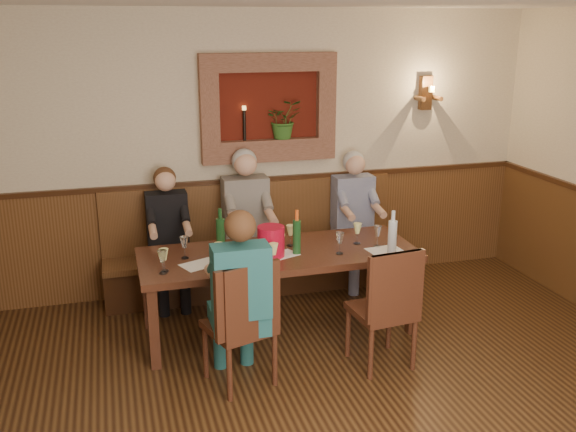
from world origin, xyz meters
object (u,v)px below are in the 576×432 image
Objects in this scene: person_bench_left at (170,250)px; wine_bottle_green_a at (297,236)px; chair_near_right at (382,330)px; wine_bottle_green_b at (221,235)px; chair_near_left at (241,347)px; spittoon_bucket at (271,241)px; water_bottle at (392,237)px; person_chair_front at (239,313)px; person_bench_mid at (248,237)px; bench at (255,260)px; person_bench_right at (355,231)px; dining_table at (279,260)px.

wine_bottle_green_a is at bearing -42.92° from person_bench_left.
wine_bottle_green_b is (-1.13, 0.88, 0.62)m from chair_near_right.
chair_near_left is 0.99m from spittoon_bucket.
chair_near_left is 3.90× the size of spittoon_bucket.
chair_near_right reaches higher than spittoon_bucket.
person_bench_left reaches higher than chair_near_right.
chair_near_right is 0.80m from water_bottle.
person_chair_front reaches higher than wine_bottle_green_b.
wine_bottle_green_b is (-0.40, -0.76, 0.30)m from person_bench_mid.
person_chair_front is 3.62× the size of wine_bottle_green_a.
bench is 1.79m from chair_near_left.
chair_near_left is at bearing -133.99° from person_bench_right.
person_chair_front is at bearing 172.75° from chair_near_right.
person_bench_left is 0.96× the size of person_chair_front.
person_bench_mid is at bearing 75.42° from person_chair_front.
water_bottle is (0.90, -1.31, 0.59)m from bench.
water_bottle is (-0.15, -1.20, 0.33)m from person_bench_right.
person_bench_left is at bearing 135.77° from dining_table.
person_bench_left is at bearing 129.76° from spittoon_bucket.
chair_near_left is 2.53× the size of wine_bottle_green_b.
spittoon_bucket is (-0.73, 0.71, 0.58)m from chair_near_right.
person_bench_right is (1.05, -0.11, 0.25)m from bench.
person_bench_mid reaches higher than bench.
chair_near_left is at bearing -123.22° from dining_table.
bench is 1.86m from chair_near_right.
chair_near_left is at bearing -104.44° from person_bench_mid.
chair_near_left is 1.59m from water_bottle.
person_bench_right is at bearing 26.26° from wine_bottle_green_b.
dining_table is at bearing 146.64° from wine_bottle_green_a.
dining_table is 0.29m from wine_bottle_green_a.
person_chair_front reaches higher than spittoon_bucket.
chair_near_right is 1.19m from person_chair_front.
person_bench_mid is at bearing -0.32° from person_bench_left.
dining_table is at bearing 39.16° from chair_near_left.
person_bench_mid is (0.41, 1.61, 0.32)m from chair_near_left.
dining_table is 0.55m from wine_bottle_green_b.
wine_bottle_green_a is 0.97× the size of water_bottle.
chair_near_right is at bearing -47.57° from person_bench_left.
person_bench_left is 3.39× the size of water_bottle.
person_bench_mid is 5.67× the size of spittoon_bucket.
spittoon_bucket is (0.77, -0.93, 0.32)m from person_bench_left.
person_bench_left is at bearing 116.15° from wine_bottle_green_b.
spittoon_bucket is (-1.14, -0.93, 0.30)m from person_bench_right.
person_bench_mid is (0.77, -0.00, 0.06)m from person_bench_left.
person_bench_right is (1.55, 1.61, 0.28)m from chair_near_left.
bench is (0.00, 0.94, -0.35)m from dining_table.
bench is 1.69m from water_bottle.
wine_bottle_green_a is at bearing -82.41° from bench.
wine_bottle_green_a is (0.65, 0.69, 0.33)m from person_chair_front.
bench is at bearing 90.00° from dining_table.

